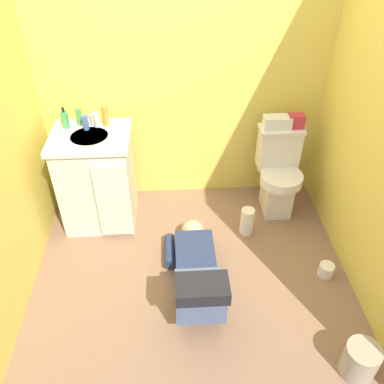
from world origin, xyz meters
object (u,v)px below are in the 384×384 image
(toilet_paper_roll, at_px, (326,270))
(tissue_box, at_px, (277,122))
(bottle_clear, at_px, (96,119))
(bottle_amber, at_px, (105,116))
(faucet, at_px, (91,120))
(soap_dispenser, at_px, (65,120))
(bottle_green, at_px, (79,117))
(bottle_blue, at_px, (85,122))
(toilet, at_px, (278,173))
(toiletry_bag, at_px, (296,121))
(trash_can, at_px, (360,361))
(person_plumber, at_px, (196,274))
(paper_towel_roll, at_px, (247,221))
(vanity_cabinet, at_px, (98,178))

(toilet_paper_roll, bearing_deg, tissue_box, 105.93)
(bottle_clear, bearing_deg, bottle_amber, 11.63)
(faucet, relative_size, soap_dispenser, 0.60)
(bottle_green, bearing_deg, bottle_blue, -53.23)
(toilet, relative_size, toiletry_bag, 6.05)
(trash_can, bearing_deg, toilet, 95.58)
(tissue_box, distance_m, toilet_paper_roll, 1.20)
(person_plumber, xyz_separation_m, tissue_box, (0.71, 0.98, 0.62))
(soap_dispenser, height_order, bottle_blue, soap_dispenser)
(toilet, distance_m, faucet, 1.59)
(toilet_paper_roll, bearing_deg, soap_dispenser, 155.39)
(faucet, relative_size, toilet_paper_roll, 0.91)
(bottle_green, distance_m, toilet_paper_roll, 2.19)
(person_plumber, distance_m, bottle_blue, 1.40)
(faucet, distance_m, soap_dispenser, 0.19)
(bottle_blue, bearing_deg, paper_towel_roll, -15.67)
(tissue_box, relative_size, toiletry_bag, 1.77)
(toilet, relative_size, bottle_clear, 6.16)
(bottle_amber, bearing_deg, faucet, 177.14)
(soap_dispenser, distance_m, bottle_amber, 0.30)
(soap_dispenser, relative_size, trash_can, 0.71)
(trash_can, bearing_deg, tissue_box, 96.83)
(faucet, height_order, toilet_paper_roll, faucet)
(person_plumber, bearing_deg, bottle_amber, 123.18)
(vanity_cabinet, bearing_deg, paper_towel_roll, -12.17)
(toiletry_bag, relative_size, toilet_paper_roll, 1.13)
(bottle_green, xyz_separation_m, bottle_amber, (0.20, -0.03, 0.02))
(tissue_box, xyz_separation_m, bottle_amber, (-1.35, -0.01, 0.10))
(person_plumber, bearing_deg, soap_dispenser, 134.43)
(faucet, height_order, bottle_blue, bottle_blue)
(vanity_cabinet, height_order, paper_towel_roll, vanity_cabinet)
(vanity_cabinet, xyz_separation_m, bottle_blue, (-0.04, 0.09, 0.46))
(toilet_paper_roll, bearing_deg, faucet, 152.51)
(faucet, relative_size, bottle_blue, 0.86)
(bottle_green, bearing_deg, soap_dispenser, -158.10)
(person_plumber, distance_m, toilet_paper_roll, 0.98)
(faucet, bearing_deg, person_plumber, -52.55)
(tissue_box, distance_m, soap_dispenser, 1.65)
(toilet, bearing_deg, bottle_clear, 177.44)
(toiletry_bag, distance_m, paper_towel_roll, 0.90)
(faucet, bearing_deg, paper_towel_roll, -18.59)
(toiletry_bag, relative_size, bottle_clear, 1.02)
(person_plumber, distance_m, bottle_clear, 1.38)
(bottle_clear, bearing_deg, paper_towel_roll, -18.35)
(bottle_green, bearing_deg, bottle_clear, -16.45)
(faucet, height_order, bottle_green, bottle_green)
(paper_towel_roll, bearing_deg, trash_can, -69.82)
(bottle_amber, bearing_deg, bottle_blue, -160.44)
(bottle_blue, distance_m, bottle_clear, 0.09)
(tissue_box, bearing_deg, vanity_cabinet, -174.07)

